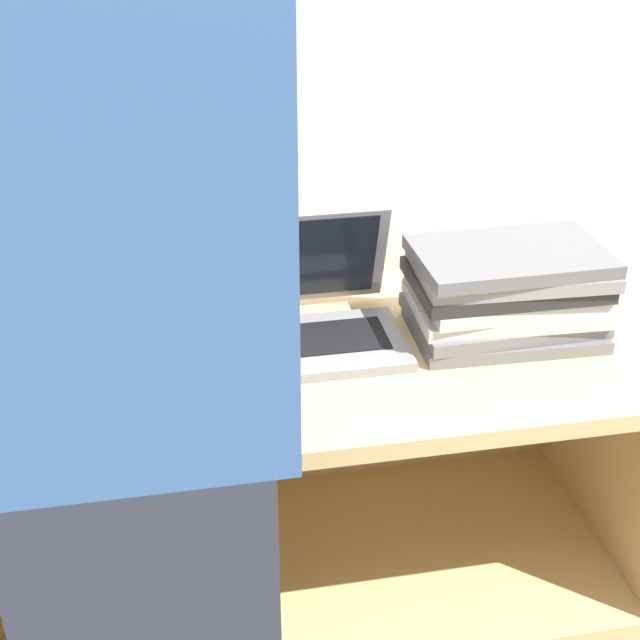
{
  "coord_description": "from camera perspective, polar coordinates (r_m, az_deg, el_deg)",
  "views": [
    {
      "loc": [
        -0.25,
        -1.13,
        1.46
      ],
      "look_at": [
        0.0,
        0.22,
        0.69
      ],
      "focal_mm": 50.0,
      "sensor_mm": 36.0,
      "label": 1
    }
  ],
  "objects": [
    {
      "name": "laptop_stack_right",
      "position": [
        1.77,
        11.85,
        1.8
      ],
      "size": [
        0.38,
        0.25,
        0.18
      ],
      "color": "slate",
      "rests_on": "cart"
    },
    {
      "name": "laptop_stack_left",
      "position": [
        1.68,
        -14.0,
        -2.12
      ],
      "size": [
        0.38,
        0.24,
        0.08
      ],
      "color": "#232326",
      "rests_on": "cart"
    },
    {
      "name": "person",
      "position": [
        1.13,
        -12.17,
        -6.58
      ],
      "size": [
        0.4,
        0.53,
        1.61
      ],
      "color": "#2D3342",
      "rests_on": "ground_plane"
    },
    {
      "name": "cart",
      "position": [
        1.93,
        -0.87,
        -8.27
      ],
      "size": [
        1.37,
        0.63,
        0.57
      ],
      "color": "tan",
      "rests_on": "ground_plane"
    },
    {
      "name": "laptop_open",
      "position": [
        1.73,
        -0.87,
        0.22
      ],
      "size": [
        0.36,
        0.3,
        0.24
      ],
      "color": "gray",
      "rests_on": "cart"
    }
  ]
}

